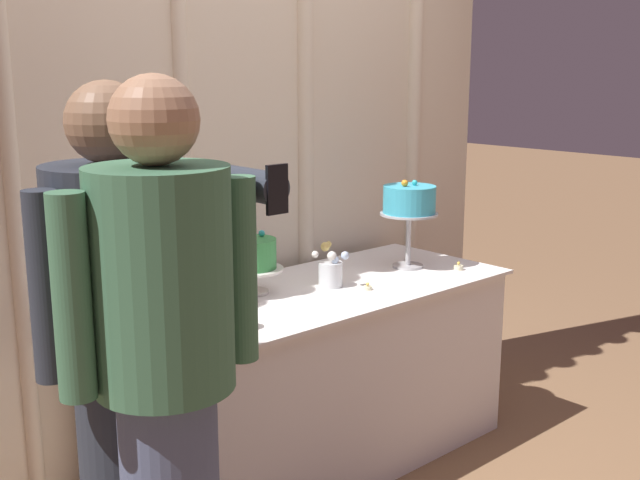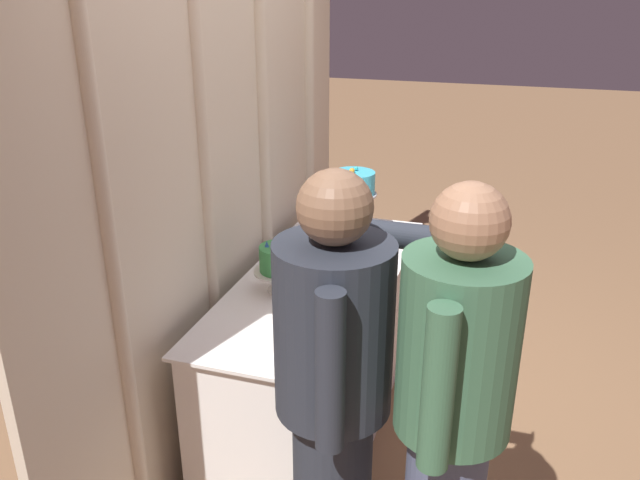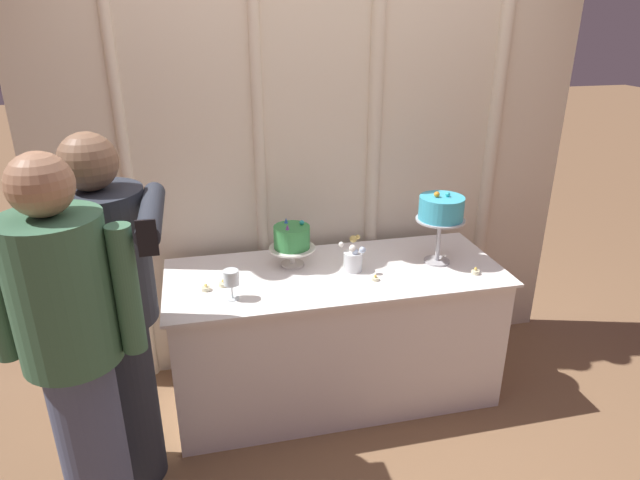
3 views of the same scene
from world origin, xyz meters
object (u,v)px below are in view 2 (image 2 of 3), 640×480
at_px(tealight_near_right, 358,264).
at_px(cake_table, 321,344).
at_px(tealight_far_right, 389,229).
at_px(guest_man_pink_jacket, 450,428).
at_px(flower_vase, 327,256).
at_px(tealight_near_left, 285,334).
at_px(tealight_far_left, 284,346).
at_px(cake_display_nearleft, 280,261).
at_px(cake_display_nearright, 354,186).
at_px(guest_girl_blue_dress, 335,394).
at_px(wine_glass, 321,314).

bearing_deg(tealight_near_right, cake_table, 139.61).
relative_size(cake_table, tealight_far_right, 41.54).
relative_size(cake_table, guest_man_pink_jacket, 1.07).
relative_size(flower_vase, tealight_near_right, 4.66).
bearing_deg(tealight_near_left, tealight_far_left, -161.30).
relative_size(cake_display_nearleft, cake_display_nearright, 0.63).
relative_size(cake_display_nearleft, guest_girl_blue_dress, 0.16).
height_order(cake_display_nearright, tealight_far_left, cake_display_nearright).
relative_size(wine_glass, flower_vase, 0.83).
height_order(flower_vase, tealight_near_left, flower_vase).
xyz_separation_m(flower_vase, tealight_near_right, (0.08, -0.14, -0.06)).
relative_size(tealight_far_left, tealight_near_left, 0.90).
bearing_deg(tealight_near_left, cake_table, 3.35).
distance_m(cake_table, tealight_near_left, 0.71).
xyz_separation_m(wine_glass, tealight_near_left, (-0.03, 0.14, -0.10)).
distance_m(cake_display_nearright, tealight_near_right, 0.51).
bearing_deg(tealight_near_left, cake_display_nearright, 1.17).
relative_size(flower_vase, tealight_far_left, 4.04).
relative_size(guest_girl_blue_dress, guest_man_pink_jacket, 0.99).
height_order(cake_table, cake_display_nearright, cake_display_nearright).
xyz_separation_m(cake_display_nearleft, cake_display_nearright, (0.77, -0.14, 0.14)).
xyz_separation_m(flower_vase, guest_man_pink_jacket, (-1.23, -0.75, 0.07)).
xyz_separation_m(cake_display_nearleft, wine_glass, (-0.35, -0.30, -0.04)).
height_order(cake_table, tealight_far_left, tealight_far_left).
bearing_deg(tealight_near_left, cake_display_nearleft, 23.14).
bearing_deg(wine_glass, tealight_far_left, 136.61).
height_order(cake_display_nearleft, wine_glass, cake_display_nearleft).
distance_m(wine_glass, tealight_near_left, 0.18).
relative_size(cake_display_nearleft, tealight_near_left, 5.19).
bearing_deg(wine_glass, tealight_near_left, 103.27).
xyz_separation_m(cake_table, tealight_near_left, (-0.59, -0.03, 0.39)).
bearing_deg(tealight_near_right, cake_display_nearleft, 144.26).
bearing_deg(tealight_far_right, tealight_far_left, 174.61).
height_order(tealight_far_right, guest_girl_blue_dress, guest_girl_blue_dress).
distance_m(cake_display_nearright, wine_glass, 1.15).
relative_size(cake_table, tealight_near_right, 46.28).
height_order(cake_display_nearright, wine_glass, cake_display_nearright).
height_order(cake_display_nearright, tealight_far_right, cake_display_nearright).
relative_size(cake_table, tealight_near_left, 36.19).
bearing_deg(cake_display_nearright, guest_man_pink_jacket, -156.37).
xyz_separation_m(flower_vase, tealight_far_left, (-0.76, -0.06, -0.06)).
bearing_deg(cake_display_nearleft, guest_girl_blue_dress, -149.01).
bearing_deg(tealight_far_left, wine_glass, -43.39).
height_order(cake_display_nearleft, tealight_far_left, cake_display_nearleft).
height_order(tealight_near_left, tealight_far_right, tealight_far_right).
height_order(tealight_far_left, tealight_near_left, same).
bearing_deg(flower_vase, guest_girl_blue_dress, -161.87).
height_order(wine_glass, tealight_far_left, wine_glass).
height_order(tealight_far_left, tealight_far_right, tealight_far_right).
bearing_deg(cake_display_nearright, wine_glass, -171.59).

